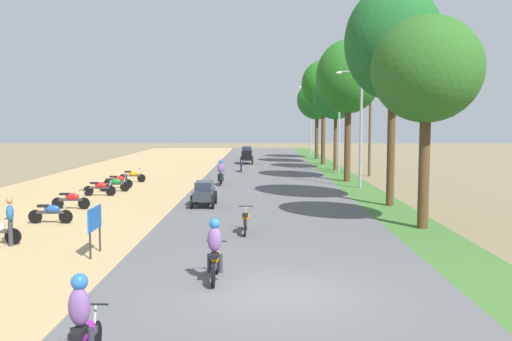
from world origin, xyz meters
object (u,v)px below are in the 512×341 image
at_px(parked_motorbike_seventh, 133,175).
at_px(median_tree_fourth, 336,95).
at_px(utility_pole_near, 370,110).
at_px(motorbike_ahead_third, 246,220).
at_px(motorbike_ahead_fifth, 241,166).
at_px(motorbike_ahead_second, 215,252).
at_px(parked_motorbike_fifth, 115,183).
at_px(parked_motorbike_fourth, 100,187).
at_px(median_tree_nearest, 427,70).
at_px(parked_motorbike_sixth, 118,180).
at_px(median_tree_second, 393,43).
at_px(median_tree_sixth, 317,100).
at_px(streetlamp_mid, 339,117).
at_px(motorbike_foreground_rider, 83,324).
at_px(parked_motorbike_third, 71,199).
at_px(car_van_black, 247,154).
at_px(motorbike_ahead_fourth, 221,173).
at_px(median_tree_fifth, 324,85).
at_px(parked_motorbike_second, 51,211).
at_px(car_sedan_charcoal, 204,192).
at_px(street_signboard, 95,222).
at_px(streetlamp_near, 361,120).
at_px(median_tree_third, 348,77).
at_px(streetlamp_far, 311,115).
at_px(pedestrian_on_shoulder, 10,219).

distance_m(parked_motorbike_seventh, median_tree_fourth, 18.64).
relative_size(utility_pole_near, motorbike_ahead_third, 5.35).
bearing_deg(parked_motorbike_seventh, motorbike_ahead_fifth, 47.21).
bearing_deg(motorbike_ahead_second, parked_motorbike_fifth, 112.26).
xyz_separation_m(parked_motorbike_fourth, median_tree_nearest, (15.16, -8.97, 5.56)).
relative_size(parked_motorbike_sixth, median_tree_second, 0.17).
bearing_deg(median_tree_sixth, parked_motorbike_sixth, -119.23).
xyz_separation_m(parked_motorbike_seventh, streetlamp_mid, (14.81, 6.38, 3.93)).
xyz_separation_m(streetlamp_mid, motorbike_foreground_rider, (-9.11, -34.36, -3.62)).
bearing_deg(parked_motorbike_third, median_tree_fourth, 53.87).
relative_size(car_van_black, motorbike_ahead_fifth, 1.34).
distance_m(parked_motorbike_sixth, streetlamp_mid, 18.21).
relative_size(median_tree_sixth, car_van_black, 3.52).
height_order(parked_motorbike_seventh, motorbike_ahead_fourth, motorbike_ahead_fourth).
xyz_separation_m(median_tree_fifth, motorbike_ahead_third, (-6.53, -32.30, -6.97)).
distance_m(parked_motorbike_fourth, median_tree_fourth, 22.99).
distance_m(parked_motorbike_second, utility_pole_near, 26.27).
height_order(parked_motorbike_fifth, motorbike_ahead_second, motorbike_ahead_second).
distance_m(parked_motorbike_fifth, median_tree_second, 17.42).
distance_m(parked_motorbike_fourth, utility_pole_near, 21.18).
height_order(median_tree_fourth, streetlamp_mid, median_tree_fourth).
xyz_separation_m(median_tree_second, motorbike_foreground_rider, (-9.29, -17.88, -7.04)).
bearing_deg(median_tree_second, motorbike_ahead_fifth, 114.01).
bearing_deg(car_sedan_charcoal, parked_motorbike_sixth, 130.23).
relative_size(street_signboard, utility_pole_near, 0.16).
distance_m(streetlamp_near, motorbike_ahead_third, 15.76).
relative_size(median_tree_third, motorbike_ahead_fourth, 5.34).
distance_m(parked_motorbike_sixth, car_sedan_charcoal, 9.31).
bearing_deg(parked_motorbike_fifth, streetlamp_far, 67.50).
distance_m(median_tree_nearest, motorbike_ahead_third, 8.86).
xyz_separation_m(median_tree_second, motorbike_ahead_fifth, (-7.91, 17.75, -7.33)).
bearing_deg(motorbike_ahead_fifth, median_tree_second, -65.99).
relative_size(median_tree_second, motorbike_ahead_fourth, 5.90).
xyz_separation_m(parked_motorbike_fourth, motorbike_ahead_third, (8.32, -10.02, 0.02)).
distance_m(pedestrian_on_shoulder, median_tree_sixth, 44.94).
distance_m(motorbike_foreground_rider, motorbike_ahead_fifth, 35.66).
distance_m(parked_motorbike_sixth, pedestrian_on_shoulder, 15.55).
distance_m(streetlamp_far, car_sedan_charcoal, 42.25).
relative_size(median_tree_sixth, streetlamp_far, 1.00).
distance_m(parked_motorbike_fifth, pedestrian_on_shoulder, 13.98).
xyz_separation_m(parked_motorbike_seventh, motorbike_foreground_rider, (5.70, -27.98, 0.30)).
bearing_deg(motorbike_ahead_fourth, parked_motorbike_fifth, -152.31).
distance_m(motorbike_foreground_rider, motorbike_ahead_second, 5.37).
relative_size(parked_motorbike_seventh, utility_pole_near, 0.19).
bearing_deg(motorbike_foreground_rider, parked_motorbike_fifth, 103.65).
distance_m(parked_motorbike_fourth, parked_motorbike_sixth, 3.47).
relative_size(streetlamp_near, motorbike_ahead_fifth, 4.04).
height_order(parked_motorbike_sixth, motorbike_foreground_rider, motorbike_foreground_rider).
xyz_separation_m(parked_motorbike_sixth, median_tree_fifth, (14.72, 18.81, 6.99)).
height_order(streetlamp_near, streetlamp_far, streetlamp_far).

